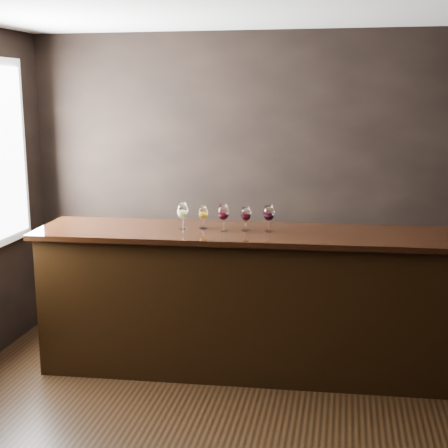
% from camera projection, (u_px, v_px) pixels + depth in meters
% --- Properties ---
extents(room_shell, '(5.02, 4.52, 2.81)m').
position_uv_depth(room_shell, '(226.00, 171.00, 3.62)').
color(room_shell, black).
rests_on(room_shell, ground).
extents(bar_counter, '(3.27, 0.89, 1.13)m').
position_uv_depth(bar_counter, '(243.00, 303.00, 5.09)').
color(bar_counter, black).
rests_on(bar_counter, ground).
extents(bar_top, '(3.38, 0.97, 0.04)m').
position_uv_depth(bar_top, '(243.00, 234.00, 4.97)').
color(bar_top, black).
rests_on(bar_top, bar_counter).
extents(back_bar_shelf, '(2.56, 0.40, 0.92)m').
position_uv_depth(back_bar_shelf, '(350.00, 296.00, 5.60)').
color(back_bar_shelf, black).
rests_on(back_bar_shelf, ground).
extents(glass_white, '(0.09, 0.09, 0.21)m').
position_uv_depth(glass_white, '(182.00, 211.00, 5.02)').
color(glass_white, white).
rests_on(glass_white, bar_top).
extents(glass_amber, '(0.08, 0.08, 0.18)m').
position_uv_depth(glass_amber, '(203.00, 213.00, 5.04)').
color(glass_amber, white).
rests_on(glass_amber, bar_top).
extents(glass_red_a, '(0.09, 0.09, 0.22)m').
position_uv_depth(glass_red_a, '(223.00, 213.00, 4.94)').
color(glass_red_a, white).
rests_on(glass_red_a, bar_top).
extents(glass_red_b, '(0.08, 0.08, 0.19)m').
position_uv_depth(glass_red_b, '(246.00, 215.00, 4.96)').
color(glass_red_b, white).
rests_on(glass_red_b, bar_top).
extents(glass_red_c, '(0.09, 0.09, 0.21)m').
position_uv_depth(glass_red_c, '(269.00, 214.00, 4.92)').
color(glass_red_c, white).
rests_on(glass_red_c, bar_top).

